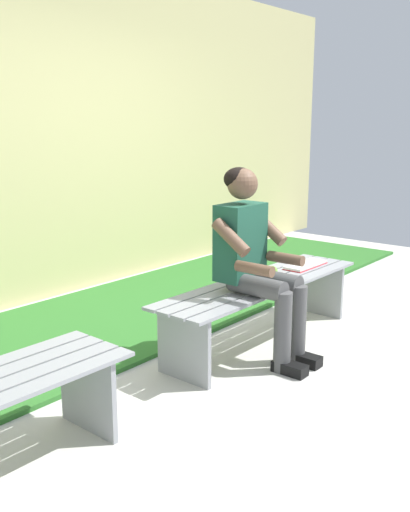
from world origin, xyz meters
The scene contains 7 objects.
ground_plane centered at (1.15, 1.00, -0.02)m, with size 10.00×7.00×0.04m, color beige.
grass_strip centered at (1.15, -1.16, 0.01)m, with size 9.00×1.57×0.03m, color #2D6B28.
brick_wall centered at (0.50, -2.19, 1.46)m, with size 9.50×0.24×2.93m, color #D1C684.
bench_near centered at (0.00, 0.00, 0.35)m, with size 1.88×0.48×0.45m.
person_seated centered at (0.24, 0.10, 0.69)m, with size 0.50×0.69×1.25m.
apple centered at (-0.13, -0.01, 0.49)m, with size 0.09×0.09×0.09m, color #72B738.
book_open centered at (-0.57, 0.01, 0.46)m, with size 0.41×0.16×0.02m.
Camera 1 is at (3.26, 2.18, 1.54)m, focal length 40.65 mm.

